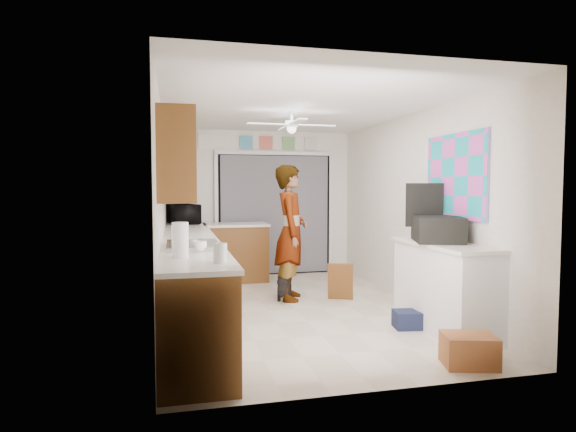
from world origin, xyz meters
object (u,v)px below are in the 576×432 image
microwave (184,214)px  dog (285,285)px  man (291,233)px  paper_towel_roll (180,240)px  cup (200,246)px  cardboard_box (469,350)px  navy_crate (408,320)px  suitcase (437,229)px

microwave → dog: 2.22m
dog → man: bearing=16.2°
paper_towel_roll → dog: (1.40, 2.21, -0.90)m
cup → dog: 2.39m
paper_towel_roll → microwave: bearing=88.4°
cardboard_box → dog: bearing=109.9°
microwave → cup: size_ratio=4.46×
cup → navy_crate: cup is taller
cardboard_box → dog: (-1.00, 2.75, 0.06)m
cup → cardboard_box: cup is taller
navy_crate → dog: (-1.01, 1.61, 0.10)m
microwave → suitcase: 4.14m
microwave → paper_towel_roll: (-0.10, -3.77, -0.01)m
navy_crate → cardboard_box: bearing=-90.9°
suitcase → navy_crate: bearing=-163.3°
cup → suitcase: 2.57m
cup → navy_crate: 2.43m
microwave → man: (1.39, -1.56, -0.18)m
suitcase → man: size_ratio=0.35×
navy_crate → microwave: bearing=126.1°
dog → navy_crate: bearing=-38.4°
man → dog: man is taller
microwave → dog: microwave is taller
cardboard_box → microwave: bearing=118.1°
cup → man: bearing=55.1°
cup → paper_towel_roll: size_ratio=0.43×
cup → dog: bearing=57.0°
cup → cardboard_box: 2.53m
microwave → navy_crate: (2.31, -3.17, -1.00)m
cup → cardboard_box: bearing=-21.2°
suitcase → navy_crate: suitcase is taller
microwave → paper_towel_roll: 3.77m
navy_crate → dog: 1.91m
microwave → man: bearing=-158.0°
man → cup: bearing=160.5°
paper_towel_roll → suitcase: paper_towel_roll is taller
navy_crate → man: bearing=120.0°
paper_towel_roll → suitcase: size_ratio=0.47×
cup → suitcase: bearing=5.6°
man → dog: size_ratio=3.73×
navy_crate → dog: bearing=122.1°
paper_towel_roll → dog: bearing=57.6°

